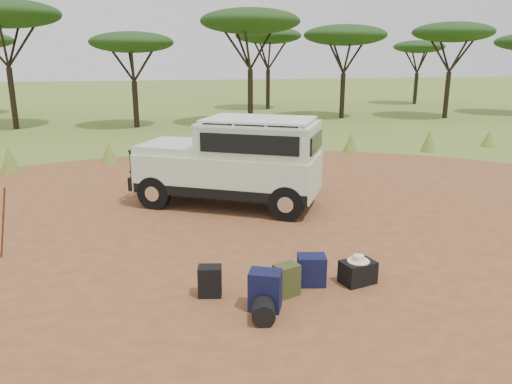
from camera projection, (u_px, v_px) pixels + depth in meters
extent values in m
plane|color=olive|center=(253.00, 253.00, 9.45)|extent=(140.00, 140.00, 0.00)
cylinder|color=brown|center=(253.00, 253.00, 9.45)|extent=(23.00, 23.00, 0.01)
cone|color=olive|center=(9.00, 160.00, 15.78)|extent=(0.60, 0.60, 0.85)
cone|color=olive|center=(109.00, 153.00, 17.32)|extent=(0.60, 0.60, 0.70)
cone|color=olive|center=(196.00, 148.00, 17.59)|extent=(0.60, 0.60, 0.90)
cone|color=olive|center=(281.00, 148.00, 17.90)|extent=(0.60, 0.60, 0.80)
cone|color=olive|center=(351.00, 143.00, 19.23)|extent=(0.60, 0.60, 0.75)
cone|color=olive|center=(429.00, 141.00, 19.33)|extent=(0.60, 0.60, 0.85)
cone|color=olive|center=(489.00, 138.00, 20.40)|extent=(0.60, 0.60, 0.70)
cylinder|color=black|center=(13.00, 99.00, 25.08)|extent=(0.28, 0.28, 3.06)
ellipsoid|color=#193412|center=(2.00, 13.00, 24.01)|extent=(5.50, 5.50, 1.38)
cylinder|color=black|center=(136.00, 105.00, 25.77)|extent=(0.28, 0.28, 2.34)
ellipsoid|color=#193412|center=(132.00, 42.00, 24.95)|extent=(4.20, 4.20, 1.05)
cylinder|color=black|center=(250.00, 97.00, 26.66)|extent=(0.28, 0.28, 2.93)
ellipsoid|color=#193412|center=(250.00, 21.00, 25.64)|extent=(5.20, 5.20, 1.30)
cylinder|color=black|center=(342.00, 96.00, 29.64)|extent=(0.28, 0.28, 2.61)
ellipsoid|color=#193412|center=(345.00, 35.00, 28.73)|extent=(4.80, 4.80, 1.20)
cylinder|color=black|center=(447.00, 95.00, 29.56)|extent=(0.28, 0.28, 2.70)
ellipsoid|color=#193412|center=(453.00, 32.00, 28.62)|extent=(4.60, 4.60, 1.15)
cylinder|color=black|center=(268.00, 89.00, 34.58)|extent=(0.28, 0.28, 2.70)
ellipsoid|color=#193412|center=(268.00, 36.00, 33.64)|extent=(4.50, 4.50, 1.12)
cylinder|color=black|center=(416.00, 89.00, 38.26)|extent=(0.28, 0.28, 2.34)
ellipsoid|color=#193412|center=(419.00, 47.00, 37.44)|extent=(3.80, 3.80, 0.95)
cube|color=silver|center=(229.00, 171.00, 12.26)|extent=(4.67, 3.70, 0.92)
cube|color=black|center=(229.00, 185.00, 12.35)|extent=(4.61, 3.69, 0.23)
cube|color=silver|center=(259.00, 140.00, 11.84)|extent=(3.19, 2.82, 0.73)
cube|color=white|center=(259.00, 123.00, 11.73)|extent=(3.21, 2.85, 0.06)
cube|color=white|center=(259.00, 119.00, 11.71)|extent=(2.97, 2.65, 0.05)
cube|color=silver|center=(177.00, 146.00, 12.48)|extent=(2.22, 2.25, 0.19)
cube|color=black|center=(207.00, 136.00, 12.18)|extent=(0.86, 1.36, 0.51)
cube|color=black|center=(248.00, 144.00, 11.01)|extent=(2.01, 1.16, 0.44)
cube|color=black|center=(269.00, 133.00, 12.64)|extent=(2.01, 1.16, 0.44)
cube|color=black|center=(316.00, 142.00, 11.47)|extent=(0.75, 1.27, 0.40)
cube|color=black|center=(148.00, 177.00, 12.93)|extent=(0.98, 1.59, 0.33)
cylinder|color=black|center=(142.00, 147.00, 12.76)|extent=(0.68, 1.12, 0.07)
cylinder|color=black|center=(143.00, 167.00, 12.89)|extent=(0.68, 1.12, 0.07)
cylinder|color=silver|center=(136.00, 156.00, 12.56)|extent=(0.16, 0.22, 0.21)
cylinder|color=silver|center=(147.00, 153.00, 13.07)|extent=(0.16, 0.22, 0.21)
cube|color=white|center=(145.00, 172.00, 12.92)|extent=(0.23, 0.37, 0.12)
cylinder|color=black|center=(222.00, 135.00, 12.97)|extent=(0.11, 0.11, 0.80)
cylinder|color=black|center=(155.00, 193.00, 12.10)|extent=(0.84, 0.64, 0.81)
cylinder|color=black|center=(181.00, 178.00, 13.54)|extent=(0.84, 0.64, 0.81)
cylinder|color=black|center=(287.00, 203.00, 11.22)|extent=(0.84, 0.64, 0.81)
cylinder|color=black|center=(300.00, 186.00, 12.66)|extent=(0.84, 0.64, 0.81)
cylinder|color=brown|center=(3.00, 223.00, 8.96)|extent=(0.34, 0.32, 1.41)
cube|color=black|center=(210.00, 281.00, 7.71)|extent=(0.40, 0.33, 0.49)
cube|color=#111337|center=(265.00, 290.00, 7.28)|extent=(0.56, 0.49, 0.60)
cube|color=#39421E|center=(286.00, 280.00, 7.73)|extent=(0.44, 0.37, 0.51)
cube|color=#111337|center=(312.00, 270.00, 8.09)|extent=(0.51, 0.43, 0.51)
cube|color=black|center=(358.00, 272.00, 8.16)|extent=(0.61, 0.49, 0.38)
cylinder|color=black|center=(263.00, 312.00, 6.95)|extent=(0.39, 0.39, 0.33)
cylinder|color=beige|center=(358.00, 261.00, 8.11)|extent=(0.36, 0.36, 0.02)
cylinder|color=beige|center=(359.00, 258.00, 8.09)|extent=(0.18, 0.18, 0.09)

